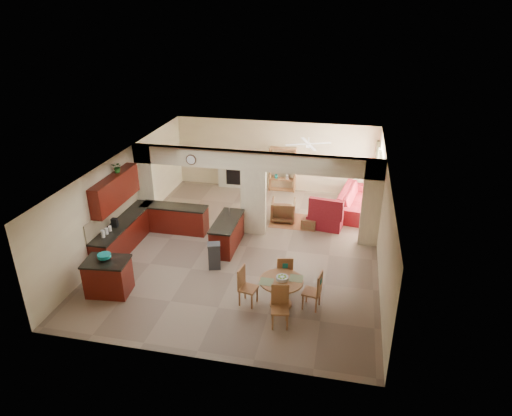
% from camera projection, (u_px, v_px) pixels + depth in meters
% --- Properties ---
extents(floor, '(10.00, 10.00, 0.00)m').
position_uv_depth(floor, '(247.00, 247.00, 14.34)').
color(floor, '#826D5A').
rests_on(floor, ground).
extents(ceiling, '(10.00, 10.00, 0.00)m').
position_uv_depth(ceiling, '(246.00, 162.00, 13.17)').
color(ceiling, white).
rests_on(ceiling, wall_back).
extents(wall_back, '(8.00, 0.00, 8.00)m').
position_uv_depth(wall_back, '(275.00, 156.00, 18.20)').
color(wall_back, beige).
rests_on(wall_back, floor).
extents(wall_front, '(8.00, 0.00, 8.00)m').
position_uv_depth(wall_front, '(191.00, 304.00, 9.31)').
color(wall_front, beige).
rests_on(wall_front, floor).
extents(wall_left, '(0.00, 10.00, 10.00)m').
position_uv_depth(wall_left, '(124.00, 195.00, 14.51)').
color(wall_left, beige).
rests_on(wall_left, floor).
extents(wall_right, '(0.00, 10.00, 10.00)m').
position_uv_depth(wall_right, '(383.00, 218.00, 13.00)').
color(wall_right, beige).
rests_on(wall_right, floor).
extents(partition_left_pier, '(0.60, 0.25, 2.80)m').
position_uv_depth(partition_left_pier, '(146.00, 185.00, 15.35)').
color(partition_left_pier, beige).
rests_on(partition_left_pier, floor).
extents(partition_center_pier, '(0.80, 0.25, 2.20)m').
position_uv_depth(partition_center_pier, '(254.00, 202.00, 14.77)').
color(partition_center_pier, beige).
rests_on(partition_center_pier, floor).
extents(partition_right_pier, '(0.60, 0.25, 2.80)m').
position_uv_depth(partition_right_pier, '(372.00, 203.00, 13.94)').
color(partition_right_pier, beige).
rests_on(partition_right_pier, floor).
extents(partition_header, '(8.00, 0.25, 0.60)m').
position_uv_depth(partition_header, '(253.00, 161.00, 14.19)').
color(partition_header, beige).
rests_on(partition_header, partition_center_pier).
extents(kitchen_counter, '(2.52, 3.29, 1.48)m').
position_uv_depth(kitchen_counter, '(146.00, 227.00, 14.54)').
color(kitchen_counter, '#491008').
rests_on(kitchen_counter, floor).
extents(upper_cabinets, '(0.35, 2.40, 0.90)m').
position_uv_depth(upper_cabinets, '(115.00, 190.00, 13.55)').
color(upper_cabinets, '#491008').
rests_on(upper_cabinets, wall_left).
extents(peninsula, '(0.70, 1.85, 0.91)m').
position_uv_depth(peninsula, '(227.00, 233.00, 14.16)').
color(peninsula, '#491008').
rests_on(peninsula, floor).
extents(wall_clock, '(0.34, 0.03, 0.34)m').
position_uv_depth(wall_clock, '(191.00, 160.00, 14.45)').
color(wall_clock, '#4D2D19').
rests_on(wall_clock, partition_header).
extents(rug, '(1.60, 1.30, 0.01)m').
position_uv_depth(rug, '(294.00, 221.00, 15.97)').
color(rug, '#965F36').
rests_on(rug, floor).
extents(fireplace, '(1.60, 0.35, 1.20)m').
position_uv_depth(fireplace, '(235.00, 173.00, 18.68)').
color(fireplace, beige).
rests_on(fireplace, floor).
extents(shelving_unit, '(1.00, 0.32, 1.80)m').
position_uv_depth(shelving_unit, '(283.00, 170.00, 18.18)').
color(shelving_unit, '#946233').
rests_on(shelving_unit, floor).
extents(window_a, '(0.02, 0.90, 1.90)m').
position_uv_depth(window_a, '(379.00, 194.00, 15.13)').
color(window_a, white).
rests_on(window_a, wall_right).
extents(window_b, '(0.02, 0.90, 1.90)m').
position_uv_depth(window_b, '(377.00, 176.00, 16.64)').
color(window_b, white).
rests_on(window_b, wall_right).
extents(glazed_door, '(0.02, 0.70, 2.10)m').
position_uv_depth(glazed_door, '(377.00, 189.00, 15.95)').
color(glazed_door, white).
rests_on(glazed_door, wall_right).
extents(drape_a_left, '(0.10, 0.28, 2.30)m').
position_uv_depth(drape_a_left, '(378.00, 201.00, 14.60)').
color(drape_a_left, '#392016').
rests_on(drape_a_left, wall_right).
extents(drape_a_right, '(0.10, 0.28, 2.30)m').
position_uv_depth(drape_a_right, '(377.00, 187.00, 15.67)').
color(drape_a_right, '#392016').
rests_on(drape_a_right, wall_right).
extents(drape_b_left, '(0.10, 0.28, 2.30)m').
position_uv_depth(drape_b_left, '(376.00, 182.00, 16.12)').
color(drape_b_left, '#392016').
rests_on(drape_b_left, wall_right).
extents(drape_b_right, '(0.10, 0.28, 2.30)m').
position_uv_depth(drape_b_right, '(376.00, 171.00, 17.18)').
color(drape_b_right, '#392016').
rests_on(drape_b_right, wall_right).
extents(ceiling_fan, '(1.00, 1.00, 0.10)m').
position_uv_depth(ceiling_fan, '(308.00, 144.00, 15.66)').
color(ceiling_fan, white).
rests_on(ceiling_fan, ceiling).
extents(kitchen_island, '(1.20, 0.92, 0.97)m').
position_uv_depth(kitchen_island, '(108.00, 277.00, 11.89)').
color(kitchen_island, '#491008').
rests_on(kitchen_island, floor).
extents(teal_bowl, '(0.34, 0.34, 0.16)m').
position_uv_depth(teal_bowl, '(104.00, 257.00, 11.70)').
color(teal_bowl, '#138886').
rests_on(teal_bowl, kitchen_island).
extents(trash_can, '(0.41, 0.38, 0.73)m').
position_uv_depth(trash_can, '(214.00, 257.00, 13.06)').
color(trash_can, '#313134').
rests_on(trash_can, floor).
extents(dining_table, '(1.10, 1.10, 0.75)m').
position_uv_depth(dining_table, '(281.00, 289.00, 11.38)').
color(dining_table, '#946233').
rests_on(dining_table, floor).
extents(fruit_bowl, '(0.30, 0.30, 0.16)m').
position_uv_depth(fruit_bowl, '(282.00, 279.00, 11.18)').
color(fruit_bowl, '#78BA27').
rests_on(fruit_bowl, dining_table).
extents(sofa, '(2.94, 1.53, 0.82)m').
position_uv_depth(sofa, '(356.00, 200.00, 16.63)').
color(sofa, maroon).
rests_on(sofa, floor).
extents(chaise, '(1.27, 1.10, 0.46)m').
position_uv_depth(chaise, '(326.00, 220.00, 15.56)').
color(chaise, maroon).
rests_on(chaise, floor).
extents(armchair, '(0.88, 0.90, 0.76)m').
position_uv_depth(armchair, '(283.00, 210.00, 15.93)').
color(armchair, maroon).
rests_on(armchair, floor).
extents(ottoman, '(0.54, 0.54, 0.36)m').
position_uv_depth(ottoman, '(309.00, 223.00, 15.45)').
color(ottoman, maroon).
rests_on(ottoman, floor).
extents(plant, '(0.31, 0.27, 0.34)m').
position_uv_depth(plant, '(117.00, 167.00, 13.56)').
color(plant, '#134A14').
rests_on(plant, upper_cabinets).
extents(chair_north, '(0.50, 0.50, 1.02)m').
position_uv_depth(chair_north, '(285.00, 272.00, 11.98)').
color(chair_north, '#946233').
rests_on(chair_north, floor).
extents(chair_east, '(0.49, 0.49, 1.02)m').
position_uv_depth(chair_east, '(315.00, 289.00, 11.25)').
color(chair_east, '#946233').
rests_on(chair_east, floor).
extents(chair_south, '(0.49, 0.49, 1.02)m').
position_uv_depth(chair_south, '(280.00, 304.00, 10.72)').
color(chair_south, '#946233').
rests_on(chair_south, floor).
extents(chair_west, '(0.49, 0.49, 1.02)m').
position_uv_depth(chair_west, '(245.00, 284.00, 11.45)').
color(chair_west, '#946233').
rests_on(chair_west, floor).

